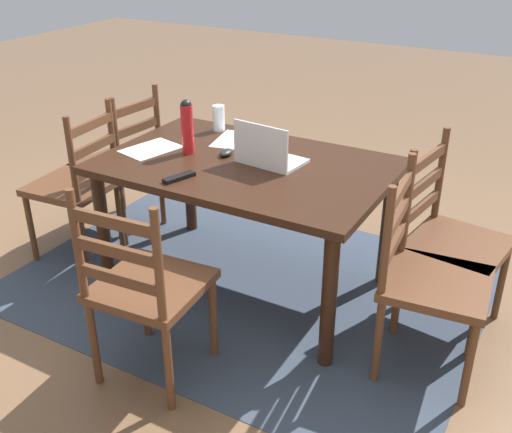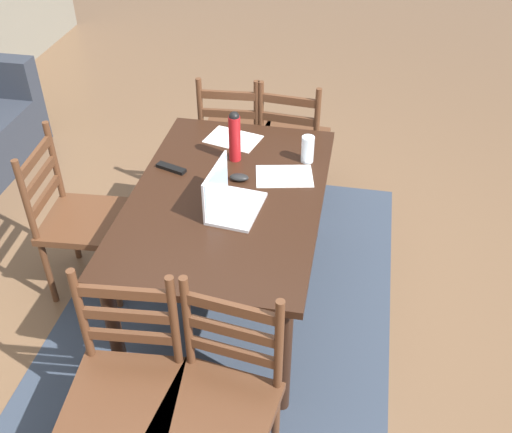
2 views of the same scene
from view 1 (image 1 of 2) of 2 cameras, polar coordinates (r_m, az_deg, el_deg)
name	(u,v)px [view 1 (image 1 of 2)]	position (r m, az deg, el deg)	size (l,w,h in m)	color
ground_plane	(247,284)	(3.45, -0.86, -6.32)	(14.00, 14.00, 0.00)	brown
area_rug	(247,283)	(3.45, -0.86, -6.28)	(2.50, 1.82, 0.01)	#333D4C
dining_table	(246,179)	(3.15, -0.94, 3.55)	(1.47, 0.96, 0.74)	black
chair_left_near	(450,240)	(3.08, 17.74, -2.16)	(0.50, 0.50, 0.95)	#56331E
chair_right_far	(78,185)	(3.68, -16.38, 2.88)	(0.47, 0.47, 0.95)	#56331E
chair_far_head	(146,288)	(2.62, -10.33, -6.65)	(0.47, 0.47, 0.95)	#56331E
chair_right_near	(121,164)	(3.92, -12.57, 4.87)	(0.48, 0.48, 0.95)	#56331E
chair_left_far	(428,279)	(2.74, 15.83, -5.67)	(0.48, 0.48, 0.95)	#56331E
laptop	(267,154)	(3.07, 1.06, 5.92)	(0.34, 0.26, 0.23)	silver
water_bottle	(187,126)	(3.21, -6.49, 8.47)	(0.06, 0.06, 0.29)	red
drinking_glass	(219,118)	(3.57, -3.52, 9.21)	(0.07, 0.07, 0.15)	silver
computer_mouse	(226,152)	(3.20, -2.84, 6.03)	(0.06, 0.10, 0.03)	black
tv_remote	(179,177)	(2.93, -7.23, 3.68)	(0.04, 0.17, 0.02)	black
paper_stack_left	(151,149)	(3.34, -9.85, 6.27)	(0.21, 0.30, 0.00)	white
paper_stack_right	(236,140)	(3.42, -1.92, 7.20)	(0.21, 0.30, 0.00)	white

